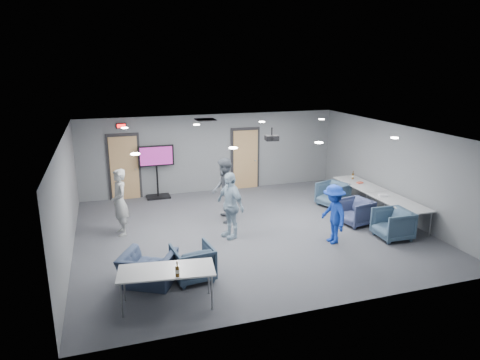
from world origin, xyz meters
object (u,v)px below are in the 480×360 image
object	(u,v)px
person_a	(120,202)
person_d	(333,214)
table_right_b	(399,203)
tv_stand	(157,168)
table_right_a	(360,185)
bottle_right	(353,176)
chair_right_a	(333,194)
person_b	(224,190)
chair_front_a	(193,262)
chair_right_c	(393,224)
bottle_front	(177,271)
projector	(272,138)
chair_front_b	(148,269)
person_c	(230,205)
table_front_left	(166,272)
chair_right_b	(356,212)

from	to	relation	value
person_a	person_d	distance (m)	5.50
table_right_b	tv_stand	distance (m)	7.60
table_right_a	table_right_b	xyz separation A→B (m)	(-0.00, -1.90, 0.00)
bottle_right	chair_right_a	bearing A→B (deg)	-161.27
person_b	chair_front_a	distance (m)	3.50
chair_right_c	bottle_front	distance (m)	6.12
table_right_a	person_d	bearing A→B (deg)	135.63
projector	bottle_front	bearing A→B (deg)	-122.13
person_d	table_right_b	size ratio (longest dim) A/B	0.78
person_b	table_right_b	size ratio (longest dim) A/B	0.94
chair_front_b	person_a	bearing A→B (deg)	-53.93
chair_front_b	bottle_front	xyz separation A→B (m)	(0.41, -1.22, 0.50)
chair_right_a	table_right_a	xyz separation A→B (m)	(0.82, -0.22, 0.31)
person_c	projector	world-z (taller)	projector
tv_stand	person_c	bearing A→B (deg)	-71.09
bottle_front	table_right_b	bearing A→B (deg)	19.96
projector	person_d	bearing A→B (deg)	-57.29
person_a	tv_stand	xyz separation A→B (m)	(1.33, 2.91, 0.12)
table_right_b	bottle_right	bearing A→B (deg)	-1.70
person_b	tv_stand	size ratio (longest dim) A/B	1.03
person_d	bottle_right	xyz separation A→B (m)	(2.33, 2.83, 0.07)
chair_front_b	bottle_right	xyz separation A→B (m)	(6.99, 3.56, 0.49)
chair_front_b	projector	world-z (taller)	projector
person_c	person_d	world-z (taller)	person_c
person_a	person_d	world-z (taller)	person_a
table_front_left	projector	world-z (taller)	projector
chair_right_a	table_right_a	distance (m)	0.90
person_b	chair_front_a	bearing A→B (deg)	-15.77
person_a	table_front_left	bearing A→B (deg)	-2.62
table_front_left	chair_right_c	bearing A→B (deg)	20.65
person_d	tv_stand	xyz separation A→B (m)	(-3.71, 5.11, 0.26)
table_front_left	bottle_right	bearing A→B (deg)	41.19
person_c	chair_right_c	distance (m)	4.22
chair_front_b	person_b	bearing A→B (deg)	-100.77
table_front_left	bottle_front	size ratio (longest dim) A/B	6.18
person_b	chair_right_a	size ratio (longest dim) A/B	2.21
person_a	table_right_a	bearing A→B (deg)	78.83
person_b	chair_right_c	xyz separation A→B (m)	(3.79, -2.54, -0.53)
person_a	table_right_a	xyz separation A→B (m)	(7.30, 0.12, -0.20)
person_c	chair_front_a	bearing A→B (deg)	-56.54
table_right_b	projector	world-z (taller)	projector
bottle_front	projector	xyz separation A→B (m)	(3.36, 3.93, 1.56)
projector	table_front_left	bearing A→B (deg)	-125.78
chair_right_a	chair_right_b	distance (m)	1.62
person_a	table_right_b	size ratio (longest dim) A/B	0.91
person_d	bottle_front	distance (m)	4.68
table_front_left	projector	size ratio (longest dim) A/B	4.68
chair_right_c	projector	xyz separation A→B (m)	(-2.50, 2.22, 2.02)
chair_right_a	table_right_a	bearing A→B (deg)	55.23
projector	chair_front_b	bearing A→B (deg)	-135.92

